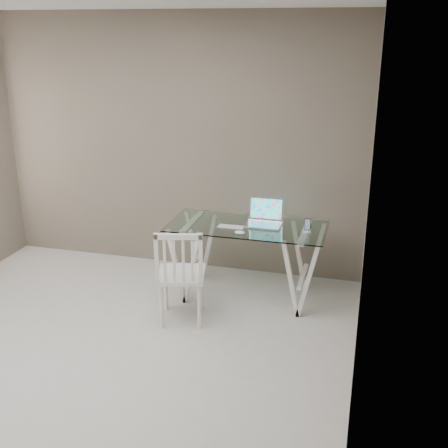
# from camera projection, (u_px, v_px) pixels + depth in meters

# --- Properties ---
(room) EXTENTS (4.50, 4.52, 2.71)m
(room) POSITION_uv_depth(u_px,v_px,m) (57.00, 155.00, 3.79)
(room) COLOR beige
(room) RESTS_ON ground
(desk) EXTENTS (1.50, 0.70, 0.75)m
(desk) POSITION_uv_depth(u_px,v_px,m) (247.00, 261.00, 5.46)
(desk) COLOR silver
(desk) RESTS_ON ground
(chair) EXTENTS (0.50, 0.50, 0.91)m
(chair) POSITION_uv_depth(u_px,v_px,m) (180.00, 272.00, 4.92)
(chair) COLOR white
(chair) RESTS_ON ground
(laptop) EXTENTS (0.34, 0.28, 0.24)m
(laptop) POSITION_uv_depth(u_px,v_px,m) (264.00, 218.00, 5.38)
(laptop) COLOR silver
(laptop) RESTS_ON desk
(keyboard) EXTENTS (0.26, 0.11, 0.01)m
(keyboard) POSITION_uv_depth(u_px,v_px,m) (231.00, 227.00, 5.29)
(keyboard) COLOR silver
(keyboard) RESTS_ON desk
(mouse) EXTENTS (0.10, 0.06, 0.03)m
(mouse) POSITION_uv_depth(u_px,v_px,m) (240.00, 232.00, 5.12)
(mouse) COLOR white
(mouse) RESTS_ON desk
(phone_dock) EXTENTS (0.07, 0.07, 0.13)m
(phone_dock) POSITION_uv_depth(u_px,v_px,m) (307.00, 228.00, 5.17)
(phone_dock) COLOR white
(phone_dock) RESTS_ON desk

